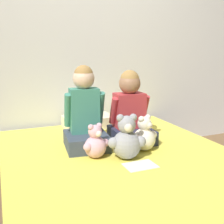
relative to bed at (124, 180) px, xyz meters
name	(u,v)px	position (x,y,z in m)	size (l,w,h in m)	color
ground_plane	(124,202)	(0.00, 0.00, -0.18)	(14.00, 14.00, 0.00)	brown
wall_behind_bed	(79,35)	(0.00, 1.10, 1.07)	(8.00, 0.06, 2.50)	silver
bed	(124,180)	(0.00, 0.00, 0.00)	(1.68, 2.05, 0.36)	#473828
child_on_left	(85,115)	(-0.19, 0.32, 0.44)	(0.35, 0.39, 0.64)	#384251
child_on_right	(130,112)	(0.20, 0.32, 0.43)	(0.34, 0.37, 0.59)	#282D47
teddy_bear_held_by_left_child	(95,143)	(-0.20, 0.06, 0.29)	(0.20, 0.16, 0.25)	#DBA3B2
teddy_bear_held_by_right_child	(144,136)	(0.20, 0.07, 0.30)	(0.22, 0.17, 0.27)	silver
teddy_bear_between_children	(127,140)	(0.00, -0.04, 0.32)	(0.26, 0.20, 0.32)	#939399
pillow_at_headboard	(88,121)	(0.00, 0.85, 0.24)	(0.48, 0.28, 0.11)	beige
sign_card	(140,165)	(0.03, -0.19, 0.18)	(0.21, 0.15, 0.00)	white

